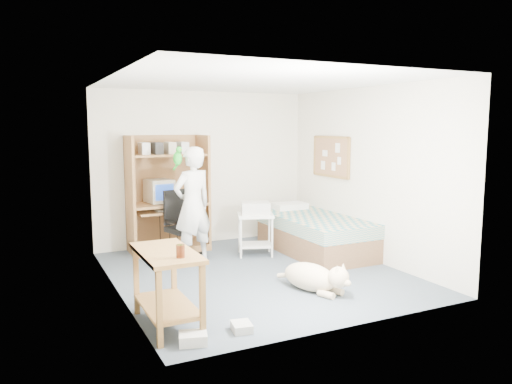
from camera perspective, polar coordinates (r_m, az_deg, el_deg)
floor at (r=6.71m, az=0.06°, el=-9.25°), size 4.00×4.00×0.00m
wall_back at (r=8.30m, az=-6.02°, el=2.74°), size 3.60×0.02×2.50m
wall_right at (r=7.43m, az=12.65°, el=2.04°), size 0.02×4.00×2.50m
wall_left at (r=5.90m, az=-15.84°, el=0.55°), size 0.02×4.00×2.50m
ceiling at (r=6.45m, az=0.06°, el=12.53°), size 3.60×4.00×0.02m
computer_hutch at (r=7.89m, az=-10.10°, el=-0.73°), size 1.20×0.63×1.80m
bed at (r=7.78m, az=6.71°, el=-4.76°), size 1.02×2.02×0.66m
side_desk at (r=4.96m, az=-10.14°, el=-9.52°), size 0.50×1.00×0.75m
corkboard at (r=8.12m, az=8.57°, el=4.01°), size 0.04×0.94×0.66m
office_chair at (r=7.44m, az=-8.42°, el=-4.82°), size 0.56×0.57×1.00m
person at (r=7.09m, az=-7.25°, el=-1.53°), size 0.69×0.55×1.66m
parrot at (r=6.97m, az=-8.93°, el=3.96°), size 0.12×0.21×0.33m
dog at (r=6.00m, az=6.67°, el=-9.62°), size 0.57×1.03×0.40m
printer_cart at (r=7.52m, az=-0.07°, el=-4.12°), size 0.64×0.58×0.63m
printer at (r=7.47m, az=-0.07°, el=-1.84°), size 0.51×0.45×0.18m
crt_monitor at (r=7.84m, az=-11.00°, el=0.13°), size 0.43×0.45×0.35m
keyboard at (r=7.76m, az=-9.81°, el=-1.98°), size 0.47×0.21×0.03m
pencil_cup at (r=7.90m, az=-7.52°, el=-0.66°), size 0.08×0.08×0.12m
drink_glass at (r=4.62m, az=-8.64°, el=-6.69°), size 0.08×0.08×0.12m
floor_box_a at (r=4.69m, az=-7.21°, el=-16.27°), size 0.30×0.26×0.10m
floor_box_b at (r=4.92m, az=-1.65°, el=-15.16°), size 0.22×0.25×0.08m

